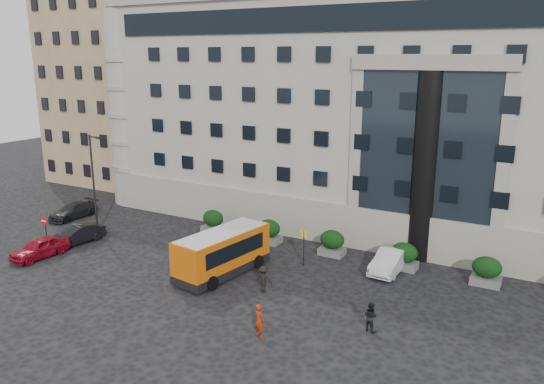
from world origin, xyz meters
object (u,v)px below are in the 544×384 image
at_px(parked_car_c, 73,211).
at_px(parked_car_d, 182,196).
at_px(hedge_c, 332,243).
at_px(pedestrian_c, 264,279).
at_px(minibus, 222,251).
at_px(pedestrian_b, 370,316).
at_px(hedge_e, 487,271).
at_px(parked_car_b, 77,235).
at_px(street_lamp, 94,180).
at_px(parked_car_a, 40,248).
at_px(pedestrian_a, 259,320).
at_px(hedge_b, 269,231).
at_px(hedge_a, 213,221).
at_px(no_entry_sign, 45,225).
at_px(hedge_d, 404,256).
at_px(bus_stop_sign, 304,242).
at_px(red_truck, 161,180).
at_px(white_taxi, 390,260).

height_order(parked_car_c, parked_car_d, parked_car_c).
relative_size(hedge_c, pedestrian_c, 1.11).
distance_m(minibus, pedestrian_b, 11.16).
height_order(hedge_e, parked_car_b, hedge_e).
distance_m(street_lamp, parked_car_a, 6.83).
height_order(street_lamp, parked_car_d, street_lamp).
distance_m(parked_car_d, pedestrian_a, 26.77).
relative_size(hedge_b, pedestrian_a, 1.02).
height_order(hedge_a, parked_car_a, hedge_a).
relative_size(no_entry_sign, minibus, 0.32).
bearing_deg(hedge_d, parked_car_c, -174.13).
bearing_deg(hedge_c, parked_car_b, -157.79).
xyz_separation_m(bus_stop_sign, red_truck, (-21.09, 9.90, -0.19)).
bearing_deg(parked_car_c, hedge_c, 8.75).
bearing_deg(bus_stop_sign, street_lamp, -173.46).
relative_size(hedge_d, parked_car_d, 0.40).
xyz_separation_m(street_lamp, parked_car_d, (-0.01, 10.67, -3.73)).
height_order(parked_car_b, pedestrian_c, pedestrian_c).
height_order(street_lamp, parked_car_c, street_lamp).
relative_size(hedge_a, bus_stop_sign, 0.73).
bearing_deg(pedestrian_a, parked_car_a, 11.45).
bearing_deg(no_entry_sign, red_truck, 99.22).
height_order(street_lamp, minibus, street_lamp).
bearing_deg(parked_car_d, red_truck, 169.83).
relative_size(hedge_d, no_entry_sign, 0.79).
bearing_deg(minibus, hedge_b, 101.31).
bearing_deg(pedestrian_a, hedge_c, -67.39).
height_order(bus_stop_sign, parked_car_c, bus_stop_sign).
height_order(parked_car_a, parked_car_d, parked_car_a).
distance_m(parked_car_c, white_taxi, 28.00).
relative_size(bus_stop_sign, pedestrian_c, 1.53).
relative_size(parked_car_a, pedestrian_c, 2.54).
bearing_deg(hedge_e, parked_car_a, -159.54).
height_order(white_taxi, pedestrian_c, pedestrian_c).
bearing_deg(white_taxi, parked_car_a, -154.43).
relative_size(minibus, white_taxi, 1.57).
xyz_separation_m(hedge_b, pedestrian_b, (11.18, -9.01, -0.12)).
bearing_deg(white_taxi, pedestrian_c, -127.75).
distance_m(hedge_a, bus_stop_sign, 9.94).
height_order(parked_car_d, white_taxi, white_taxi).
distance_m(red_truck, parked_car_c, 10.18).
bearing_deg(street_lamp, hedge_b, 20.07).
xyz_separation_m(parked_car_c, pedestrian_a, (24.65, -9.42, 0.25)).
bearing_deg(minibus, hedge_c, 62.47).
distance_m(minibus, parked_car_c, 18.89).
xyz_separation_m(red_truck, pedestrian_b, (27.97, -16.11, -0.74)).
height_order(minibus, pedestrian_a, minibus).
bearing_deg(parked_car_c, no_entry_sign, -54.26).
distance_m(street_lamp, no_entry_sign, 4.98).
relative_size(hedge_e, parked_car_d, 0.40).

